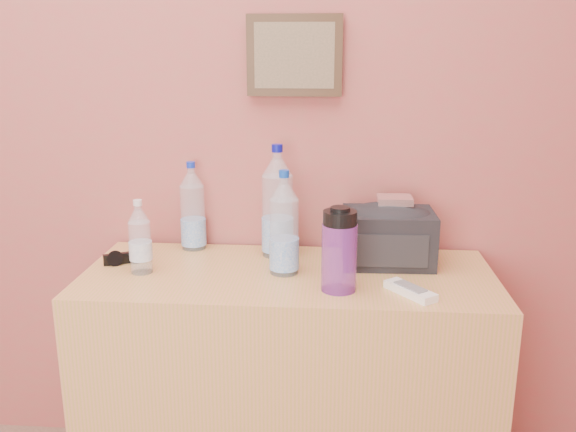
{
  "coord_description": "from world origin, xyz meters",
  "views": [
    {
      "loc": [
        0.59,
        0.01,
        1.42
      ],
      "look_at": [
        0.46,
        1.71,
        0.95
      ],
      "focal_mm": 38.0,
      "sensor_mm": 36.0,
      "label": 1
    }
  ],
  "objects_px": {
    "dresser": "(288,387)",
    "pet_large_c": "(277,207)",
    "ac_remote": "(410,291)",
    "pet_large_d": "(284,229)",
    "pet_small": "(140,241)",
    "pet_large_b": "(193,211)",
    "nalgene_bottle": "(339,250)",
    "toiletry_bag": "(388,234)",
    "foil_packet": "(395,200)",
    "sunglasses": "(125,258)"
  },
  "relations": [
    {
      "from": "dresser",
      "to": "pet_large_c",
      "type": "xyz_separation_m",
      "value": [
        -0.05,
        0.16,
        0.55
      ]
    },
    {
      "from": "ac_remote",
      "to": "pet_large_d",
      "type": "bearing_deg",
      "value": -149.66
    },
    {
      "from": "ac_remote",
      "to": "pet_small",
      "type": "bearing_deg",
      "value": -136.09
    },
    {
      "from": "pet_large_b",
      "to": "nalgene_bottle",
      "type": "xyz_separation_m",
      "value": [
        0.49,
        -0.34,
        -0.01
      ]
    },
    {
      "from": "pet_small",
      "to": "pet_large_b",
      "type": "bearing_deg",
      "value": 66.76
    },
    {
      "from": "pet_large_c",
      "to": "ac_remote",
      "type": "distance_m",
      "value": 0.52
    },
    {
      "from": "pet_large_d",
      "to": "nalgene_bottle",
      "type": "relative_size",
      "value": 1.31
    },
    {
      "from": "pet_large_b",
      "to": "nalgene_bottle",
      "type": "bearing_deg",
      "value": -34.76
    },
    {
      "from": "dresser",
      "to": "toiletry_bag",
      "type": "distance_m",
      "value": 0.58
    },
    {
      "from": "toiletry_bag",
      "to": "foil_packet",
      "type": "distance_m",
      "value": 0.11
    },
    {
      "from": "nalgene_bottle",
      "to": "sunglasses",
      "type": "distance_m",
      "value": 0.7
    },
    {
      "from": "pet_large_b",
      "to": "pet_large_c",
      "type": "bearing_deg",
      "value": -9.6
    },
    {
      "from": "pet_large_b",
      "to": "pet_large_c",
      "type": "relative_size",
      "value": 0.81
    },
    {
      "from": "nalgene_bottle",
      "to": "pet_small",
      "type": "bearing_deg",
      "value": 170.86
    },
    {
      "from": "sunglasses",
      "to": "ac_remote",
      "type": "distance_m",
      "value": 0.88
    },
    {
      "from": "pet_large_d",
      "to": "toiletry_bag",
      "type": "relative_size",
      "value": 1.13
    },
    {
      "from": "sunglasses",
      "to": "pet_large_c",
      "type": "bearing_deg",
      "value": -12.41
    },
    {
      "from": "pet_large_d",
      "to": "nalgene_bottle",
      "type": "xyz_separation_m",
      "value": [
        0.16,
        -0.12,
        -0.02
      ]
    },
    {
      "from": "ac_remote",
      "to": "foil_packet",
      "type": "height_order",
      "value": "foil_packet"
    },
    {
      "from": "pet_large_b",
      "to": "foil_packet",
      "type": "relative_size",
      "value": 2.78
    },
    {
      "from": "pet_small",
      "to": "sunglasses",
      "type": "relative_size",
      "value": 1.68
    },
    {
      "from": "toiletry_bag",
      "to": "pet_large_c",
      "type": "bearing_deg",
      "value": 170.51
    },
    {
      "from": "sunglasses",
      "to": "ac_remote",
      "type": "relative_size",
      "value": 0.83
    },
    {
      "from": "pet_large_c",
      "to": "dresser",
      "type": "bearing_deg",
      "value": -73.74
    },
    {
      "from": "pet_large_d",
      "to": "dresser",
      "type": "bearing_deg",
      "value": 3.95
    },
    {
      "from": "dresser",
      "to": "nalgene_bottle",
      "type": "bearing_deg",
      "value": -39.86
    },
    {
      "from": "nalgene_bottle",
      "to": "foil_packet",
      "type": "xyz_separation_m",
      "value": [
        0.17,
        0.25,
        0.08
      ]
    },
    {
      "from": "sunglasses",
      "to": "foil_packet",
      "type": "height_order",
      "value": "foil_packet"
    },
    {
      "from": "pet_small",
      "to": "sunglasses",
      "type": "height_order",
      "value": "pet_small"
    },
    {
      "from": "pet_large_b",
      "to": "toiletry_bag",
      "type": "xyz_separation_m",
      "value": [
        0.64,
        -0.1,
        -0.04
      ]
    },
    {
      "from": "pet_large_c",
      "to": "pet_small",
      "type": "distance_m",
      "value": 0.44
    },
    {
      "from": "pet_large_b",
      "to": "sunglasses",
      "type": "height_order",
      "value": "pet_large_b"
    },
    {
      "from": "toiletry_bag",
      "to": "dresser",
      "type": "bearing_deg",
      "value": -160.88
    },
    {
      "from": "pet_large_d",
      "to": "ac_remote",
      "type": "distance_m",
      "value": 0.41
    },
    {
      "from": "pet_large_b",
      "to": "foil_packet",
      "type": "bearing_deg",
      "value": -7.26
    },
    {
      "from": "nalgene_bottle",
      "to": "ac_remote",
      "type": "distance_m",
      "value": 0.22
    },
    {
      "from": "pet_large_b",
      "to": "pet_small",
      "type": "xyz_separation_m",
      "value": [
        -0.1,
        -0.24,
        -0.03
      ]
    },
    {
      "from": "dresser",
      "to": "sunglasses",
      "type": "height_order",
      "value": "sunglasses"
    },
    {
      "from": "dresser",
      "to": "pet_large_d",
      "type": "distance_m",
      "value": 0.52
    },
    {
      "from": "pet_large_b",
      "to": "dresser",
      "type": "bearing_deg",
      "value": -32.25
    },
    {
      "from": "pet_large_c",
      "to": "pet_large_d",
      "type": "height_order",
      "value": "pet_large_c"
    },
    {
      "from": "nalgene_bottle",
      "to": "pet_large_b",
      "type": "bearing_deg",
      "value": 145.24
    },
    {
      "from": "nalgene_bottle",
      "to": "pet_large_d",
      "type": "bearing_deg",
      "value": 142.55
    },
    {
      "from": "pet_small",
      "to": "pet_large_c",
      "type": "bearing_deg",
      "value": 26.25
    },
    {
      "from": "pet_large_c",
      "to": "sunglasses",
      "type": "bearing_deg",
      "value": -165.99
    },
    {
      "from": "foil_packet",
      "to": "pet_small",
      "type": "bearing_deg",
      "value": -168.2
    },
    {
      "from": "toiletry_bag",
      "to": "pet_large_b",
      "type": "bearing_deg",
      "value": 169.84
    },
    {
      "from": "pet_small",
      "to": "nalgene_bottle",
      "type": "distance_m",
      "value": 0.6
    },
    {
      "from": "pet_large_b",
      "to": "pet_small",
      "type": "relative_size",
      "value": 1.32
    },
    {
      "from": "pet_large_c",
      "to": "foil_packet",
      "type": "height_order",
      "value": "pet_large_c"
    }
  ]
}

